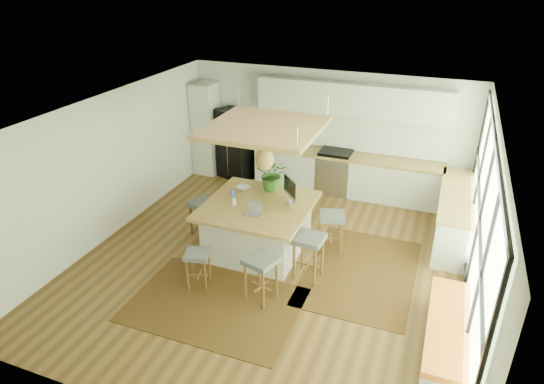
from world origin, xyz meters
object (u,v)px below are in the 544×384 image
at_px(stool_right_front, 308,259).
at_px(island_plant, 273,178).
at_px(stool_left_side, 203,218).
at_px(stool_near_right, 261,280).
at_px(island, 258,227).
at_px(fridge, 237,141).
at_px(monitor, 290,190).
at_px(microwave, 277,137).
at_px(stool_near_left, 198,267).
at_px(laptop, 252,208).
at_px(stool_right_back, 331,233).

bearing_deg(stool_right_front, island_plant, 132.87).
xyz_separation_m(stool_right_front, stool_left_side, (-2.31, 0.62, 0.00)).
bearing_deg(stool_near_right, stool_left_side, 141.39).
bearing_deg(island, fridge, 120.93).
distance_m(fridge, island_plant, 2.87).
distance_m(monitor, microwave, 2.94).
bearing_deg(stool_near_left, fridge, 106.45).
bearing_deg(island, stool_near_left, -109.33).
relative_size(stool_right_front, monitor, 1.51).
xyz_separation_m(island, island_plant, (0.03, 0.65, 0.71)).
bearing_deg(stool_near_left, laptop, 61.19).
xyz_separation_m(stool_near_left, stool_right_back, (1.74, 1.81, 0.00)).
bearing_deg(monitor, stool_left_side, -127.68).
bearing_deg(stool_right_back, fridge, 140.61).
relative_size(stool_right_front, island_plant, 1.26).
bearing_deg(stool_left_side, laptop, -21.17).
bearing_deg(laptop, island, 102.23).
xyz_separation_m(stool_right_back, island_plant, (-1.22, 0.21, 0.82)).
xyz_separation_m(fridge, stool_right_front, (2.85, -3.41, -0.57)).
distance_m(microwave, island_plant, 2.39).
distance_m(stool_left_side, laptop, 1.52).
relative_size(stool_near_left, microwave, 1.07).
distance_m(fridge, stool_right_back, 3.92).
height_order(island, monitor, monitor).
bearing_deg(island_plant, stool_right_front, -47.13).
xyz_separation_m(stool_near_right, microwave, (-1.32, 4.25, 0.77)).
height_order(stool_near_right, stool_right_back, stool_near_right).
relative_size(fridge, stool_near_left, 2.64).
relative_size(island, stool_near_right, 2.42).
bearing_deg(stool_right_front, stool_left_side, 164.93).
relative_size(stool_right_back, monitor, 1.41).
bearing_deg(monitor, microwave, 162.30).
height_order(stool_near_left, microwave, microwave).
bearing_deg(stool_near_left, microwave, 93.22).
height_order(stool_near_left, stool_near_right, stool_near_right).
bearing_deg(stool_right_back, stool_near_left, -133.84).
height_order(island, stool_near_left, island).
height_order(stool_near_right, monitor, monitor).
relative_size(stool_near_left, stool_right_back, 0.86).
xyz_separation_m(stool_left_side, island_plant, (1.23, 0.54, 0.82)).
xyz_separation_m(stool_near_right, stool_left_side, (-1.79, 1.43, 0.00)).
bearing_deg(fridge, monitor, -30.16).
height_order(stool_right_front, island_plant, island_plant).
bearing_deg(laptop, island_plant, 94.41).
xyz_separation_m(island, monitor, (0.52, 0.26, 0.72)).
relative_size(fridge, monitor, 3.19).
bearing_deg(microwave, fridge, -162.09).
relative_size(fridge, island_plant, 2.66).
relative_size(monitor, microwave, 0.88).
bearing_deg(stool_near_left, island, 70.67).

